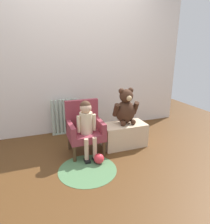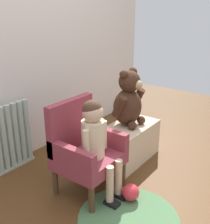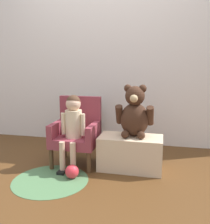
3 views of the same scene
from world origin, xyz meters
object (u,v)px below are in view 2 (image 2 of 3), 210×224
at_px(low_bench, 128,143).
at_px(large_teddy_bear, 128,101).
at_px(child_armchair, 84,148).
at_px(toy_ball, 131,192).
at_px(child_figure, 96,135).
at_px(radiator, 10,138).
at_px(floor_rug, 129,218).

relative_size(low_bench, large_teddy_bear, 1.22).
distance_m(child_armchair, toy_ball, 0.48).
distance_m(child_armchair, child_figure, 0.18).
relative_size(large_teddy_bear, toy_ball, 4.05).
relative_size(child_figure, toy_ball, 5.85).
relative_size(child_figure, low_bench, 1.18).
xyz_separation_m(radiator, child_figure, (0.16, -0.82, 0.19)).
bearing_deg(child_armchair, radiator, 102.69).
height_order(child_armchair, toy_ball, child_armchair).
relative_size(floor_rug, toy_ball, 5.44).
height_order(radiator, floor_rug, radiator).
bearing_deg(radiator, child_figure, -79.05).
relative_size(low_bench, floor_rug, 0.91).
bearing_deg(toy_ball, radiator, 102.36).
height_order(large_teddy_bear, toy_ball, large_teddy_bear).
height_order(radiator, low_bench, radiator).
bearing_deg(radiator, floor_rug, -87.04).
xyz_separation_m(child_figure, floor_rug, (-0.10, -0.36, -0.49)).
bearing_deg(large_teddy_bear, low_bench, -134.26).
bearing_deg(child_figure, toy_ball, -73.35).
bearing_deg(child_figure, radiator, 100.95).
height_order(low_bench, toy_ball, low_bench).
distance_m(radiator, large_teddy_bear, 1.08).
bearing_deg(low_bench, large_teddy_bear, 45.74).
bearing_deg(radiator, low_bench, -45.12).
distance_m(low_bench, large_teddy_bear, 0.40).
distance_m(child_armchair, floor_rug, 0.59).
bearing_deg(radiator, child_armchair, -77.31).
distance_m(child_armchair, large_teddy_bear, 0.65).
relative_size(radiator, large_teddy_bear, 1.15).
bearing_deg(low_bench, toy_ball, -145.91).
bearing_deg(low_bench, child_figure, -172.40).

